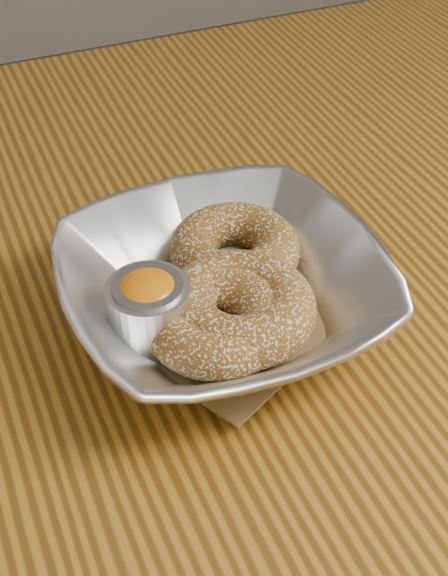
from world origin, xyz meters
name	(u,v)px	position (x,y,z in m)	size (l,w,h in m)	color
table	(282,341)	(0.00, 0.00, 0.65)	(1.20, 0.80, 0.75)	brown
serving_bowl	(224,292)	(-0.08, -0.05, 0.78)	(0.22, 0.22, 0.05)	silver
parchment	(224,311)	(-0.08, -0.05, 0.76)	(0.14, 0.14, 0.00)	brown
donut_back	(235,249)	(-0.05, -0.01, 0.78)	(0.09, 0.09, 0.03)	brown
donut_front	(239,308)	(-0.07, -0.07, 0.78)	(0.10, 0.10, 0.04)	brown
donut_extra	(216,320)	(-0.09, -0.08, 0.78)	(0.10, 0.10, 0.03)	brown
ramekin	(149,309)	(-0.13, -0.06, 0.79)	(0.05, 0.05, 0.05)	silver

